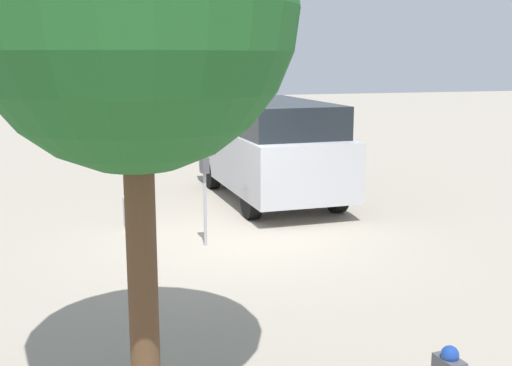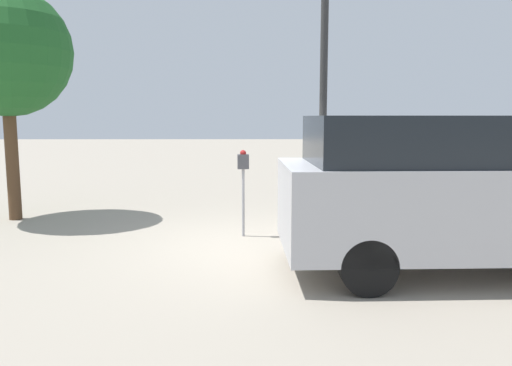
# 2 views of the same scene
# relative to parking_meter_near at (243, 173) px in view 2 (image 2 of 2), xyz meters

# --- Properties ---
(ground_plane) EXTENTS (80.00, 80.00, 0.00)m
(ground_plane) POSITION_rel_parking_meter_near_xyz_m (0.08, -0.47, -1.15)
(ground_plane) COLOR gray
(parking_meter_near) EXTENTS (0.21, 0.13, 1.56)m
(parking_meter_near) POSITION_rel_parking_meter_near_xyz_m (0.00, 0.00, 0.00)
(parking_meter_near) COLOR #9E9EA3
(parking_meter_near) RESTS_ON ground
(lamp_post) EXTENTS (0.44, 0.44, 5.48)m
(lamp_post) POSITION_rel_parking_meter_near_xyz_m (1.54, 0.98, 0.51)
(lamp_post) COLOR beige
(lamp_post) RESTS_ON ground
(parked_van) EXTENTS (5.00, 2.18, 2.15)m
(parked_van) POSITION_rel_parking_meter_near_xyz_m (3.03, -2.07, 0.02)
(parked_van) COLOR #B2B2B7
(parked_van) RESTS_ON ground
(street_tree) EXTENTS (2.63, 2.63, 4.76)m
(street_tree) POSITION_rel_parking_meter_near_xyz_m (-4.82, 1.53, 2.28)
(street_tree) COLOR #513823
(street_tree) RESTS_ON ground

